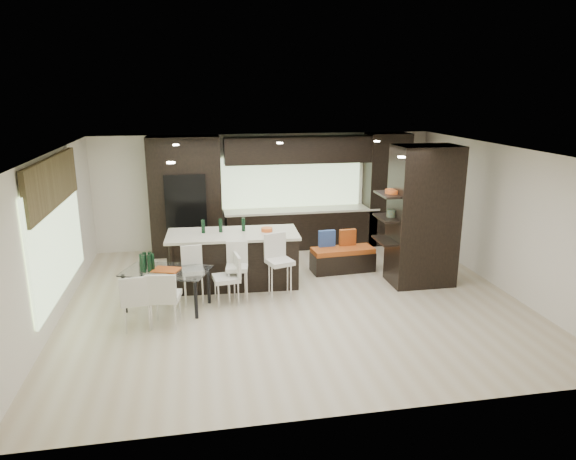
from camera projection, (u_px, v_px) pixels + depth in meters
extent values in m
plane|color=beige|center=(294.00, 299.00, 9.34)|extent=(8.00, 8.00, 0.00)
cube|color=white|center=(266.00, 191.00, 12.31)|extent=(8.00, 0.02, 2.70)
cube|color=white|center=(52.00, 239.00, 8.29)|extent=(0.02, 7.00, 2.70)
cube|color=white|center=(502.00, 218.00, 9.68)|extent=(0.02, 7.00, 2.70)
cube|color=white|center=(294.00, 151.00, 8.63)|extent=(8.00, 7.00, 0.02)
cube|color=#B2D199|center=(57.00, 236.00, 8.49)|extent=(0.04, 3.20, 1.90)
cube|color=#B2D199|center=(291.00, 182.00, 12.32)|extent=(3.40, 0.04, 1.20)
cube|color=brown|center=(53.00, 182.00, 8.26)|extent=(0.08, 3.00, 0.80)
cube|color=white|center=(292.00, 150.00, 8.87)|extent=(4.00, 3.00, 0.02)
cube|color=black|center=(289.00, 193.00, 12.08)|extent=(6.80, 0.68, 2.70)
cube|color=black|center=(187.00, 214.00, 11.72)|extent=(0.90, 0.68, 1.90)
cube|color=black|center=(423.00, 216.00, 9.82)|extent=(1.20, 0.80, 2.70)
cube|color=black|center=(233.00, 259.00, 9.95)|extent=(2.56, 1.20, 1.05)
cube|color=silver|center=(194.00, 281.00, 9.06)|extent=(0.40, 0.40, 0.84)
cube|color=silver|center=(237.00, 278.00, 9.18)|extent=(0.43, 0.43, 0.86)
cube|color=silver|center=(280.00, 273.00, 9.28)|extent=(0.53, 0.53, 0.96)
cube|color=black|center=(343.00, 259.00, 10.75)|extent=(1.34, 0.59, 0.50)
cube|color=white|center=(167.00, 289.00, 8.90)|extent=(1.63, 1.26, 0.69)
cube|color=silver|center=(165.00, 300.00, 8.19)|extent=(0.54, 0.54, 0.87)
cube|color=silver|center=(136.00, 303.00, 8.12)|extent=(0.52, 0.52, 0.86)
cube|color=silver|center=(226.00, 282.00, 9.06)|extent=(0.50, 0.50, 0.83)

